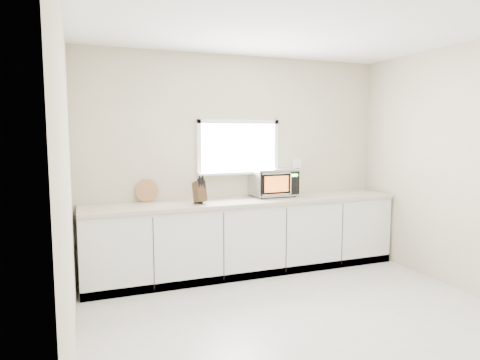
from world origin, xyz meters
name	(u,v)px	position (x,y,z in m)	size (l,w,h in m)	color
ground	(318,330)	(0.00, 0.00, 0.00)	(4.00, 4.00, 0.00)	beige
back_wall	(238,162)	(0.00, 2.00, 1.36)	(4.00, 0.17, 2.70)	#B4AB8F
cabinets	(246,237)	(0.00, 1.70, 0.44)	(3.92, 0.60, 0.88)	silver
countertop	(247,201)	(0.00, 1.69, 0.90)	(3.92, 0.64, 0.04)	#BAB199
microwave	(273,182)	(0.42, 1.83, 1.11)	(0.56, 0.47, 0.36)	black
knife_block	(200,191)	(-0.62, 1.61, 1.06)	(0.13, 0.24, 0.33)	#412C17
cutting_board	(147,191)	(-1.17, 1.94, 1.05)	(0.27, 0.27, 0.02)	#AB6842
coffee_grinder	(270,189)	(0.34, 1.75, 1.03)	(0.14, 0.14, 0.22)	#A9ABB0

